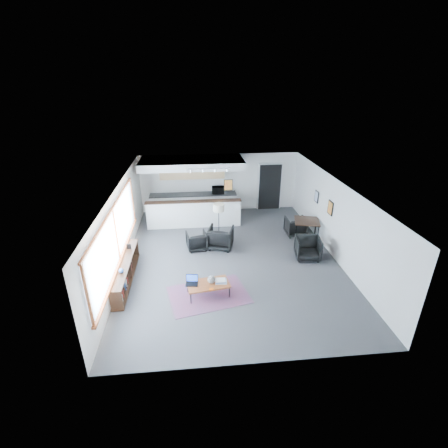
{
  "coord_description": "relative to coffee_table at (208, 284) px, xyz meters",
  "views": [
    {
      "loc": [
        -1.19,
        -9.53,
        5.62
      ],
      "look_at": [
        -0.2,
        0.4,
        1.11
      ],
      "focal_mm": 26.0,
      "sensor_mm": 36.0,
      "label": 1
    }
  ],
  "objects": [
    {
      "name": "floor_lamp",
      "position": [
        0.59,
        3.43,
        0.89
      ],
      "size": [
        0.45,
        0.45,
        1.43
      ],
      "rotation": [
        0.0,
        0.0,
        0.1
      ],
      "color": "black",
      "rests_on": "floor"
    },
    {
      "name": "console",
      "position": [
        -2.42,
        0.93,
        -0.03
      ],
      "size": [
        0.35,
        3.0,
        0.8
      ],
      "color": "#331D12",
      "rests_on": "floor"
    },
    {
      "name": "wall_art_lower",
      "position": [
        4.35,
        2.38,
        1.2
      ],
      "size": [
        0.03,
        0.38,
        0.48
      ],
      "color": "black",
      "rests_on": "room"
    },
    {
      "name": "kitchenette",
      "position": [
        -0.32,
        5.69,
        1.02
      ],
      "size": [
        4.2,
        1.96,
        2.6
      ],
      "color": "white",
      "rests_on": "floor"
    },
    {
      "name": "armchair_right",
      "position": [
        0.6,
        2.79,
        0.08
      ],
      "size": [
        1.03,
        0.99,
        0.86
      ],
      "primitive_type": "imported",
      "rotation": [
        0.0,
        0.0,
        2.86
      ],
      "color": "black",
      "rests_on": "floor"
    },
    {
      "name": "room",
      "position": [
        0.88,
        1.98,
        0.95
      ],
      "size": [
        7.02,
        9.02,
        2.62
      ],
      "color": "#49494B",
      "rests_on": "ground"
    },
    {
      "name": "ceramic_pot",
      "position": [
        0.1,
        0.02,
        0.14
      ],
      "size": [
        0.22,
        0.22,
        0.22
      ],
      "rotation": [
        0.0,
        0.0,
        0.37
      ],
      "color": "gray",
      "rests_on": "coffee_table"
    },
    {
      "name": "dining_chair_near",
      "position": [
        3.47,
        1.74,
        -0.0
      ],
      "size": [
        0.77,
        0.73,
        0.7
      ],
      "primitive_type": "imported",
      "rotation": [
        0.0,
        0.0,
        -0.15
      ],
      "color": "black",
      "rests_on": "floor"
    },
    {
      "name": "kilim_rug",
      "position": [
        0.0,
        0.0,
        -0.35
      ],
      "size": [
        2.44,
        1.91,
        0.01
      ],
      "rotation": [
        0.0,
        0.0,
        0.22
      ],
      "color": "#663855",
      "rests_on": "floor"
    },
    {
      "name": "coaster",
      "position": [
        0.07,
        -0.28,
        0.03
      ],
      "size": [
        0.12,
        0.12,
        0.01
      ],
      "rotation": [
        0.0,
        0.0,
        -0.11
      ],
      "color": "#E5590C",
      "rests_on": "coffee_table"
    },
    {
      "name": "microwave",
      "position": [
        0.79,
        6.13,
        0.76
      ],
      "size": [
        0.55,
        0.32,
        0.36
      ],
      "primitive_type": "imported",
      "rotation": [
        0.0,
        0.0,
        -0.05
      ],
      "color": "black",
      "rests_on": "kitchenette"
    },
    {
      "name": "wall_art_upper",
      "position": [
        4.35,
        3.68,
        1.15
      ],
      "size": [
        0.03,
        0.34,
        0.44
      ],
      "color": "black",
      "rests_on": "room"
    },
    {
      "name": "track_light",
      "position": [
        0.29,
        4.18,
        2.17
      ],
      "size": [
        1.6,
        0.07,
        0.15
      ],
      "color": "silver",
      "rests_on": "room"
    },
    {
      "name": "coffee_table",
      "position": [
        0.0,
        0.0,
        0.0
      ],
      "size": [
        1.26,
        0.82,
        0.38
      ],
      "rotation": [
        0.0,
        0.0,
        0.16
      ],
      "color": "brown",
      "rests_on": "floor"
    },
    {
      "name": "dining_chair_far",
      "position": [
        3.6,
        3.54,
        -0.02
      ],
      "size": [
        0.65,
        0.61,
        0.66
      ],
      "primitive_type": "imported",
      "rotation": [
        0.0,
        0.0,
        3.15
      ],
      "color": "black",
      "rests_on": "floor"
    },
    {
      "name": "armchair_left",
      "position": [
        -0.26,
        2.76,
        -0.0
      ],
      "size": [
        0.78,
        0.75,
        0.7
      ],
      "primitive_type": "imported",
      "rotation": [
        0.0,
        0.0,
        3.32
      ],
      "color": "black",
      "rests_on": "floor"
    },
    {
      "name": "dining_table",
      "position": [
        3.88,
        3.16,
        0.33
      ],
      "size": [
        1.09,
        1.09,
        0.76
      ],
      "rotation": [
        0.0,
        0.0,
        -0.25
      ],
      "color": "#331D12",
      "rests_on": "floor"
    },
    {
      "name": "book_stack",
      "position": [
        0.36,
        0.02,
        0.08
      ],
      "size": [
        0.34,
        0.27,
        0.1
      ],
      "rotation": [
        0.0,
        0.0,
        -0.05
      ],
      "color": "silver",
      "rests_on": "coffee_table"
    },
    {
      "name": "doorway",
      "position": [
        3.18,
        6.4,
        0.72
      ],
      "size": [
        1.1,
        0.12,
        2.15
      ],
      "color": "black",
      "rests_on": "room"
    },
    {
      "name": "window",
      "position": [
        -2.58,
        1.08,
        1.1
      ],
      "size": [
        0.1,
        5.95,
        1.66
      ],
      "color": "#8CBFFF",
      "rests_on": "room"
    },
    {
      "name": "laptop",
      "position": [
        -0.45,
        0.07,
        0.1
      ],
      "size": [
        0.36,
        0.31,
        0.24
      ],
      "rotation": [
        0.0,
        0.0,
        -0.11
      ],
      "color": "black",
      "rests_on": "coffee_table"
    }
  ]
}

